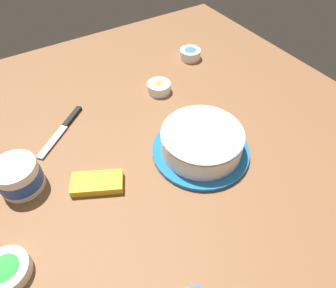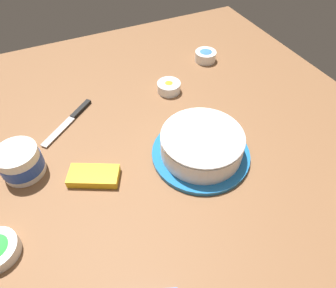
% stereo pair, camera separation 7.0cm
% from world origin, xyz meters
% --- Properties ---
extents(ground_plane, '(1.54, 1.54, 0.00)m').
position_xyz_m(ground_plane, '(0.00, 0.00, 0.00)').
color(ground_plane, brown).
extents(frosted_cake, '(0.29, 0.29, 0.10)m').
position_xyz_m(frosted_cake, '(-0.13, 0.08, 0.04)').
color(frosted_cake, '#1E6BB2').
rests_on(frosted_cake, ground_plane).
extents(frosting_tub, '(0.12, 0.12, 0.09)m').
position_xyz_m(frosting_tub, '(0.35, -0.08, 0.04)').
color(frosting_tub, white).
rests_on(frosting_tub, ground_plane).
extents(spreading_knife, '(0.19, 0.17, 0.01)m').
position_xyz_m(spreading_knife, '(0.18, -0.24, 0.01)').
color(spreading_knife, silver).
rests_on(spreading_knife, ground_plane).
extents(sprinkle_bowl_blue, '(0.08, 0.08, 0.04)m').
position_xyz_m(sprinkle_bowl_blue, '(-0.39, -0.36, 0.02)').
color(sprinkle_bowl_blue, white).
rests_on(sprinkle_bowl_blue, ground_plane).
extents(sprinkle_bowl_green, '(0.10, 0.10, 0.04)m').
position_xyz_m(sprinkle_bowl_green, '(0.43, 0.14, 0.02)').
color(sprinkle_bowl_green, white).
rests_on(sprinkle_bowl_green, ground_plane).
extents(sprinkle_bowl_orange, '(0.08, 0.08, 0.04)m').
position_xyz_m(sprinkle_bowl_orange, '(-0.17, -0.24, 0.02)').
color(sprinkle_bowl_orange, white).
rests_on(sprinkle_bowl_orange, ground_plane).
extents(candy_box_lower, '(0.15, 0.12, 0.02)m').
position_xyz_m(candy_box_lower, '(0.18, 0.03, 0.01)').
color(candy_box_lower, yellow).
rests_on(candy_box_lower, ground_plane).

